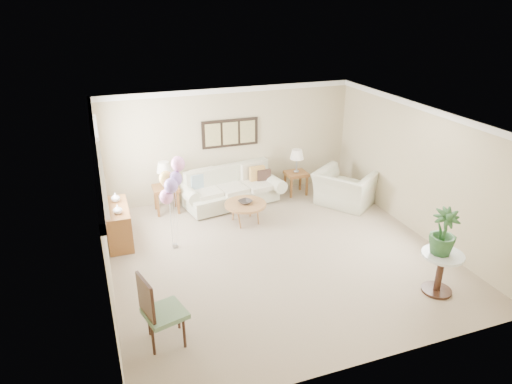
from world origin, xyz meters
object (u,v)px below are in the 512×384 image
coffee_table (245,205)px  accent_chair (159,309)px  sofa (231,190)px  balloon_cluster (171,181)px  armchair (344,188)px

coffee_table → accent_chair: (-2.28, -3.10, 0.15)m
accent_chair → coffee_table: bearing=53.6°
sofa → coffee_table: 1.03m
accent_chair → balloon_cluster: size_ratio=0.59×
accent_chair → armchair: bearing=34.1°
sofa → accent_chair: 4.72m
armchair → balloon_cluster: (-4.04, -0.68, 0.99)m
coffee_table → armchair: (2.44, 0.10, -0.01)m
armchair → coffee_table: bearing=57.5°
coffee_table → balloon_cluster: size_ratio=0.48×
coffee_table → accent_chair: bearing=-126.4°
coffee_table → armchair: 2.44m
coffee_table → accent_chair: accent_chair is taller
sofa → coffee_table: size_ratio=2.80×
coffee_table → balloon_cluster: balloon_cluster is taller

